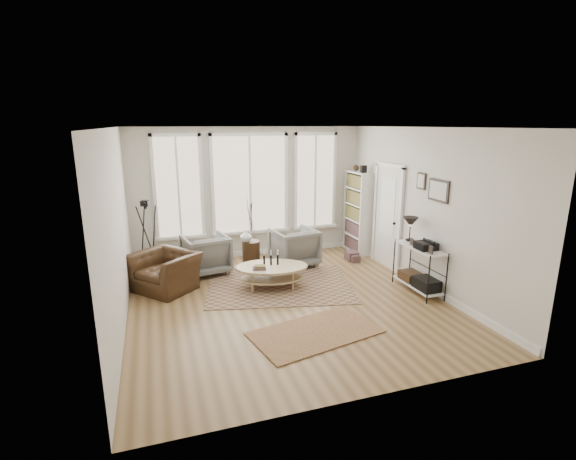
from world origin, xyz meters
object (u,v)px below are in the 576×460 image
object	(u,v)px
low_shelf	(419,264)
accent_chair	(166,271)
bookcase	(358,212)
armchair_left	(206,254)
coffee_table	(271,271)
armchair_right	(294,247)
side_table	(251,232)

from	to	relation	value
low_shelf	accent_chair	xyz separation A→B (m)	(-4.33, 1.50, -0.17)
low_shelf	bookcase	bearing A→B (deg)	88.72
bookcase	armchair_left	distance (m)	3.64
low_shelf	coffee_table	bearing A→B (deg)	158.32
coffee_table	armchair_left	size ratio (longest dim) A/B	1.68
armchair_right	side_table	size ratio (longest dim) A/B	0.57
armchair_left	coffee_table	bearing A→B (deg)	121.37
low_shelf	side_table	bearing A→B (deg)	138.59
low_shelf	side_table	xyz separation A→B (m)	(-2.56, 2.26, 0.24)
bookcase	armchair_right	world-z (taller)	bookcase
armchair_left	accent_chair	xyz separation A→B (m)	(-0.81, -0.65, -0.05)
low_shelf	armchair_right	bearing A→B (deg)	129.00
coffee_table	armchair_right	distance (m)	1.34
armchair_right	accent_chair	world-z (taller)	armchair_right
accent_chair	low_shelf	bearing A→B (deg)	29.04
bookcase	low_shelf	bearing A→B (deg)	-91.28
bookcase	low_shelf	distance (m)	2.56
bookcase	coffee_table	xyz separation A→B (m)	(-2.53, -1.54, -0.63)
coffee_table	armchair_left	bearing A→B (deg)	131.79
low_shelf	armchair_left	size ratio (longest dim) A/B	1.49
armchair_left	side_table	world-z (taller)	side_table
coffee_table	accent_chair	world-z (taller)	accent_chair
bookcase	accent_chair	world-z (taller)	bookcase
armchair_right	side_table	world-z (taller)	side_table
coffee_table	armchair_right	world-z (taller)	armchair_right
bookcase	armchair_left	size ratio (longest dim) A/B	2.36
side_table	armchair_right	bearing A→B (deg)	-12.69
bookcase	armchair_right	xyz separation A→B (m)	(-1.72, -0.46, -0.55)
bookcase	side_table	size ratio (longest dim) A/B	1.31
coffee_table	accent_chair	size ratio (longest dim) A/B	1.38
bookcase	accent_chair	size ratio (longest dim) A/B	1.94
armchair_left	armchair_right	world-z (taller)	armchair_right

